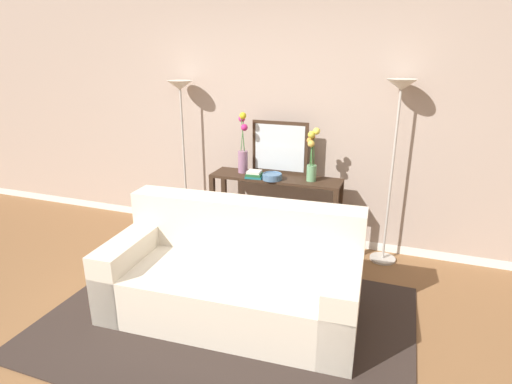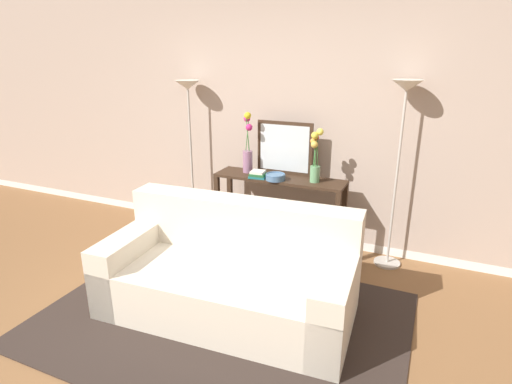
{
  "view_description": "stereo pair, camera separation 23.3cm",
  "coord_description": "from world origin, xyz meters",
  "px_view_note": "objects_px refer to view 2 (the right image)",
  "views": [
    {
      "loc": [
        1.36,
        -2.07,
        2.05
      ],
      "look_at": [
        0.16,
        1.23,
        0.86
      ],
      "focal_mm": 29.16,
      "sensor_mm": 36.0,
      "label": 1
    },
    {
      "loc": [
        1.58,
        -1.98,
        2.05
      ],
      "look_at": [
        0.16,
        1.23,
        0.86
      ],
      "focal_mm": 29.16,
      "sensor_mm": 36.0,
      "label": 2
    }
  ],
  "objects_px": {
    "console_table": "(279,200)",
    "vase_tall_flowers": "(248,149)",
    "floor_lamp_right": "(403,124)",
    "book_stack": "(258,174)",
    "couch": "(230,276)",
    "floor_lamp_left": "(189,115)",
    "book_row_under_console": "(246,238)",
    "vase_short_flowers": "(315,157)",
    "fruit_bowl": "(275,177)",
    "wall_mirror": "(284,148)"
  },
  "relations": [
    {
      "from": "couch",
      "to": "book_row_under_console",
      "type": "distance_m",
      "value": 1.3
    },
    {
      "from": "book_row_under_console",
      "to": "vase_tall_flowers",
      "type": "bearing_deg",
      "value": 75.26
    },
    {
      "from": "fruit_bowl",
      "to": "wall_mirror",
      "type": "bearing_deg",
      "value": 89.97
    },
    {
      "from": "vase_tall_flowers",
      "to": "vase_short_flowers",
      "type": "xyz_separation_m",
      "value": [
        0.75,
        -0.05,
        0.0
      ]
    },
    {
      "from": "floor_lamp_left",
      "to": "floor_lamp_right",
      "type": "height_order",
      "value": "floor_lamp_right"
    },
    {
      "from": "vase_short_flowers",
      "to": "book_stack",
      "type": "height_order",
      "value": "vase_short_flowers"
    },
    {
      "from": "floor_lamp_left",
      "to": "book_row_under_console",
      "type": "bearing_deg",
      "value": -10.06
    },
    {
      "from": "vase_short_flowers",
      "to": "console_table",
      "type": "bearing_deg",
      "value": 177.51
    },
    {
      "from": "vase_short_flowers",
      "to": "fruit_bowl",
      "type": "relative_size",
      "value": 2.71
    },
    {
      "from": "floor_lamp_right",
      "to": "book_stack",
      "type": "bearing_deg",
      "value": -169.89
    },
    {
      "from": "vase_tall_flowers",
      "to": "book_row_under_console",
      "type": "height_order",
      "value": "vase_tall_flowers"
    },
    {
      "from": "floor_lamp_left",
      "to": "book_stack",
      "type": "bearing_deg",
      "value": -14.05
    },
    {
      "from": "vase_short_flowers",
      "to": "couch",
      "type": "bearing_deg",
      "value": -106.11
    },
    {
      "from": "floor_lamp_left",
      "to": "floor_lamp_right",
      "type": "relative_size",
      "value": 0.96
    },
    {
      "from": "vase_tall_flowers",
      "to": "fruit_bowl",
      "type": "bearing_deg",
      "value": -20.66
    },
    {
      "from": "couch",
      "to": "wall_mirror",
      "type": "height_order",
      "value": "wall_mirror"
    },
    {
      "from": "console_table",
      "to": "vase_tall_flowers",
      "type": "distance_m",
      "value": 0.63
    },
    {
      "from": "console_table",
      "to": "wall_mirror",
      "type": "bearing_deg",
      "value": 91.06
    },
    {
      "from": "console_table",
      "to": "floor_lamp_left",
      "type": "xyz_separation_m",
      "value": [
        -1.14,
        0.13,
        0.81
      ]
    },
    {
      "from": "vase_tall_flowers",
      "to": "book_row_under_console",
      "type": "distance_m",
      "value": 1.01
    },
    {
      "from": "couch",
      "to": "floor_lamp_left",
      "type": "xyz_separation_m",
      "value": [
        -1.18,
        1.33,
        1.07
      ]
    },
    {
      "from": "console_table",
      "to": "book_stack",
      "type": "bearing_deg",
      "value": -152.41
    },
    {
      "from": "fruit_bowl",
      "to": "vase_short_flowers",
      "type": "bearing_deg",
      "value": 13.08
    },
    {
      "from": "couch",
      "to": "vase_tall_flowers",
      "type": "xyz_separation_m",
      "value": [
        -0.41,
        1.24,
        0.76
      ]
    },
    {
      "from": "vase_tall_flowers",
      "to": "vase_short_flowers",
      "type": "relative_size",
      "value": 1.2
    },
    {
      "from": "couch",
      "to": "vase_tall_flowers",
      "type": "distance_m",
      "value": 1.51
    },
    {
      "from": "fruit_bowl",
      "to": "console_table",
      "type": "bearing_deg",
      "value": 88.48
    },
    {
      "from": "floor_lamp_right",
      "to": "vase_tall_flowers",
      "type": "xyz_separation_m",
      "value": [
        -1.51,
        -0.1,
        -0.35
      ]
    },
    {
      "from": "fruit_bowl",
      "to": "book_row_under_console",
      "type": "relative_size",
      "value": 0.56
    },
    {
      "from": "vase_short_flowers",
      "to": "book_stack",
      "type": "bearing_deg",
      "value": -171.44
    },
    {
      "from": "couch",
      "to": "floor_lamp_left",
      "type": "distance_m",
      "value": 2.07
    },
    {
      "from": "couch",
      "to": "console_table",
      "type": "height_order",
      "value": "couch"
    },
    {
      "from": "vase_short_flowers",
      "to": "fruit_bowl",
      "type": "xyz_separation_m",
      "value": [
        -0.38,
        -0.09,
        -0.22
      ]
    },
    {
      "from": "couch",
      "to": "floor_lamp_left",
      "type": "relative_size",
      "value": 1.17
    },
    {
      "from": "vase_short_flowers",
      "to": "book_stack",
      "type": "distance_m",
      "value": 0.62
    },
    {
      "from": "floor_lamp_right",
      "to": "book_stack",
      "type": "distance_m",
      "value": 1.47
    },
    {
      "from": "wall_mirror",
      "to": "book_stack",
      "type": "xyz_separation_m",
      "value": [
        -0.19,
        -0.24,
        -0.24
      ]
    },
    {
      "from": "floor_lamp_right",
      "to": "wall_mirror",
      "type": "bearing_deg",
      "value": 179.61
    },
    {
      "from": "vase_short_flowers",
      "to": "floor_lamp_right",
      "type": "bearing_deg",
      "value": 11.26
    },
    {
      "from": "console_table",
      "to": "book_stack",
      "type": "height_order",
      "value": "book_stack"
    },
    {
      "from": "floor_lamp_right",
      "to": "console_table",
      "type": "bearing_deg",
      "value": -173.23
    },
    {
      "from": "console_table",
      "to": "vase_short_flowers",
      "type": "xyz_separation_m",
      "value": [
        0.38,
        -0.02,
        0.51
      ]
    },
    {
      "from": "wall_mirror",
      "to": "book_row_under_console",
      "type": "xyz_separation_m",
      "value": [
        -0.38,
        -0.14,
        -1.04
      ]
    },
    {
      "from": "couch",
      "to": "floor_lamp_right",
      "type": "distance_m",
      "value": 2.06
    },
    {
      "from": "wall_mirror",
      "to": "book_row_under_console",
      "type": "bearing_deg",
      "value": -159.54
    },
    {
      "from": "couch",
      "to": "wall_mirror",
      "type": "relative_size",
      "value": 3.41
    },
    {
      "from": "console_table",
      "to": "book_row_under_console",
      "type": "distance_m",
      "value": 0.63
    },
    {
      "from": "couch",
      "to": "book_row_under_console",
      "type": "xyz_separation_m",
      "value": [
        -0.42,
        1.2,
        -0.25
      ]
    },
    {
      "from": "couch",
      "to": "console_table",
      "type": "distance_m",
      "value": 1.23
    },
    {
      "from": "floor_lamp_right",
      "to": "vase_short_flowers",
      "type": "distance_m",
      "value": 0.85
    }
  ]
}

